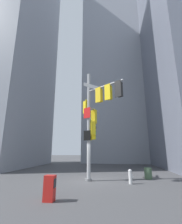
# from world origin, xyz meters

# --- Properties ---
(ground) EXTENTS (120.00, 120.00, 0.00)m
(ground) POSITION_xyz_m (0.00, 0.00, 0.00)
(ground) COLOR #474749
(building_tower_left) EXTENTS (12.53, 12.53, 40.64)m
(building_tower_left) POSITION_xyz_m (-14.77, 8.32, 20.32)
(building_tower_left) COLOR #9399A3
(building_tower_left) RESTS_ON ground
(building_mid_block) EXTENTS (12.68, 12.68, 35.21)m
(building_mid_block) POSITION_xyz_m (2.83, 20.87, 17.60)
(building_mid_block) COLOR #9399A3
(building_mid_block) RESTS_ON ground
(signal_pole_assembly) EXTENTS (3.11, 3.93, 8.11)m
(signal_pole_assembly) POSITION_xyz_m (0.50, -0.18, 4.70)
(signal_pole_assembly) COLOR #9EA0A3
(signal_pole_assembly) RESTS_ON ground
(fire_hydrant) EXTENTS (0.33, 0.23, 0.90)m
(fire_hydrant) POSITION_xyz_m (2.80, -0.67, 0.47)
(fire_hydrant) COLOR silver
(fire_hydrant) RESTS_ON ground
(newspaper_box) EXTENTS (0.45, 0.36, 1.03)m
(newspaper_box) POSITION_xyz_m (-0.96, -4.72, 0.52)
(newspaper_box) COLOR red
(newspaper_box) RESTS_ON ground
(trash_bin) EXTENTS (0.54, 0.54, 0.81)m
(trash_bin) POSITION_xyz_m (4.30, 1.34, 0.40)
(trash_bin) COLOR #3F593F
(trash_bin) RESTS_ON ground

